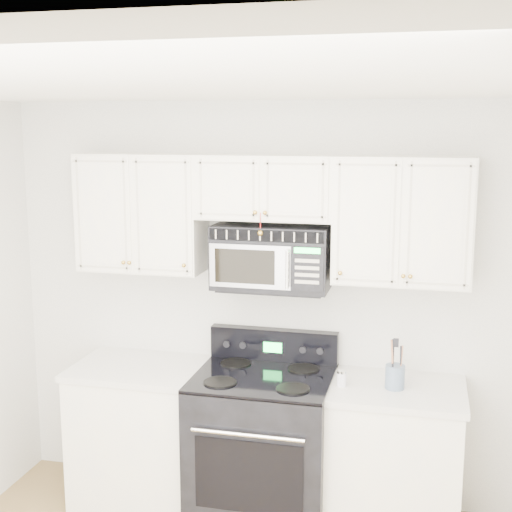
% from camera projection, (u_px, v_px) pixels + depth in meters
% --- Properties ---
extents(room, '(3.51, 3.51, 2.61)m').
position_uv_depth(room, '(182.00, 405.00, 2.97)').
color(room, brown).
rests_on(room, ground).
extents(base_cabinet_left, '(0.86, 0.65, 0.92)m').
position_uv_depth(base_cabinet_left, '(143.00, 437.00, 4.69)').
color(base_cabinet_left, white).
rests_on(base_cabinet_left, ground).
extents(base_cabinet_right, '(0.86, 0.65, 0.92)m').
position_uv_depth(base_cabinet_right, '(389.00, 464.00, 4.32)').
color(base_cabinet_right, white).
rests_on(base_cabinet_right, ground).
extents(range, '(0.84, 0.76, 1.14)m').
position_uv_depth(range, '(263.00, 444.00, 4.45)').
color(range, black).
rests_on(range, ground).
extents(upper_cabinets, '(2.44, 0.37, 0.75)m').
position_uv_depth(upper_cabinets, '(267.00, 210.00, 4.37)').
color(upper_cabinets, white).
rests_on(upper_cabinets, ground).
extents(microwave, '(0.72, 0.41, 0.40)m').
position_uv_depth(microwave, '(272.00, 257.00, 4.39)').
color(microwave, black).
rests_on(microwave, ground).
extents(utensil_crock, '(0.11, 0.11, 0.30)m').
position_uv_depth(utensil_crock, '(395.00, 376.00, 4.18)').
color(utensil_crock, slate).
rests_on(utensil_crock, base_cabinet_right).
extents(shaker_salt, '(0.04, 0.04, 0.10)m').
position_uv_depth(shaker_salt, '(343.00, 379.00, 4.22)').
color(shaker_salt, silver).
rests_on(shaker_salt, base_cabinet_right).
extents(shaker_pepper, '(0.04, 0.04, 0.10)m').
position_uv_depth(shaker_pepper, '(340.00, 378.00, 4.22)').
color(shaker_pepper, silver).
rests_on(shaker_pepper, base_cabinet_right).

